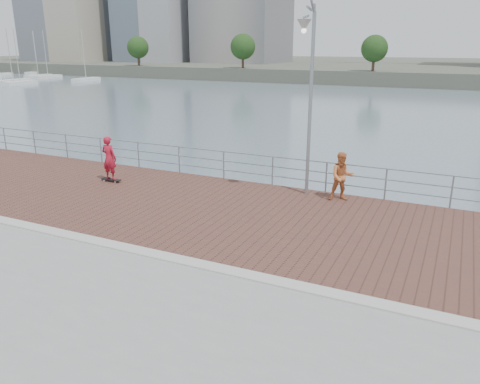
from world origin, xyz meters
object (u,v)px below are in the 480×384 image
at_px(guardrail, 299,170).
at_px(street_lamp, 308,68).
at_px(bystander, 342,177).
at_px(skateboarder, 109,158).

bearing_deg(guardrail, street_lamp, -63.50).
bearing_deg(bystander, guardrail, 134.39).
relative_size(guardrail, bystander, 23.69).
relative_size(guardrail, street_lamp, 6.40).
distance_m(skateboarder, bystander, 8.68).
bearing_deg(guardrail, bystander, -22.02).
relative_size(guardrail, skateboarder, 23.19).
height_order(guardrail, skateboarder, skateboarder).
height_order(skateboarder, bystander, skateboarder).
relative_size(street_lamp, skateboarder, 3.63).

